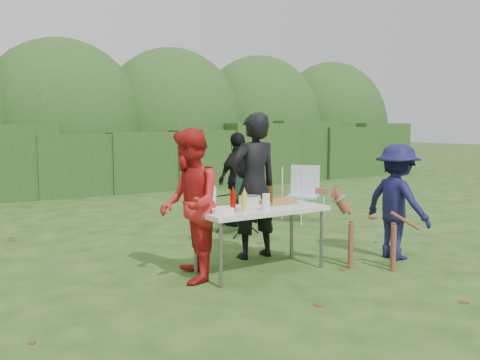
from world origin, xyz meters
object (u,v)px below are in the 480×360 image
ketchup_bottle (233,201)px  mustard_bottle (244,202)px  folding_table (260,212)px  person_cook (254,186)px  child (397,202)px  paper_towel_roll (210,198)px  person_black_puffy (239,179)px  person_red_jacket (190,205)px  beer_bottle (270,196)px  lawn_chair (303,194)px  dog (372,229)px  camping_chair (237,204)px

ketchup_bottle → mustard_bottle: bearing=-25.3°
folding_table → person_cook: (0.29, 0.55, 0.23)m
child → paper_towel_roll: bearing=74.8°
folding_table → person_black_puffy: 2.74m
mustard_bottle → ketchup_bottle: ketchup_bottle is taller
ketchup_bottle → person_red_jacket: bearing=158.2°
person_red_jacket → folding_table: bearing=102.9°
folding_table → paper_towel_roll: 0.61m
person_red_jacket → beer_bottle: 0.97m
person_black_puffy → beer_bottle: person_black_puffy is taller
person_black_puffy → lawn_chair: 1.20m
folding_table → mustard_bottle: bearing=-158.9°
ketchup_bottle → dog: bearing=-18.6°
person_black_puffy → dog: (-0.06, -3.02, -0.32)m
person_black_puffy → camping_chair: person_black_puffy is taller
mustard_bottle → paper_towel_roll: paper_towel_roll is taller
person_red_jacket → ketchup_bottle: (0.43, -0.17, 0.03)m
camping_chair → ketchup_bottle: bearing=43.3°
folding_table → ketchup_bottle: (-0.40, -0.06, 0.16)m
child → mustard_bottle: size_ratio=7.19×
dog → beer_bottle: size_ratio=4.01×
child → dog: (-0.59, -0.15, -0.26)m
person_red_jacket → child: bearing=98.9°
mustard_bottle → beer_bottle: (0.41, 0.08, 0.02)m
beer_bottle → camping_chair: bearing=68.5°
person_cook → ketchup_bottle: 0.92m
person_cook → folding_table: bearing=63.2°
camping_chair → lawn_chair: (1.49, 0.23, 0.03)m
person_red_jacket → lawn_chair: (3.20, 2.00, -0.33)m
dog → lawn_chair: 2.96m
child → ketchup_bottle: child is taller
person_cook → child: (1.49, -0.99, -0.19)m
person_cook → dog: 1.52m
folding_table → ketchup_bottle: size_ratio=6.82×
person_red_jacket → person_black_puffy: size_ratio=1.05×
person_black_puffy → lawn_chair: person_black_puffy is taller
camping_chair → ketchup_bottle: ketchup_bottle is taller
camping_chair → paper_towel_roll: (-1.43, -1.73, 0.41)m
person_red_jacket → camping_chair: (1.71, 1.77, -0.36)m
person_red_jacket → camping_chair: size_ratio=1.78×
folding_table → camping_chair: 2.09m
child → dog: child is taller
child → lawn_chair: (0.60, 2.56, -0.23)m
dog → lawn_chair: (1.18, 2.71, 0.03)m
dog → paper_towel_roll: paper_towel_roll is taller
dog → camping_chair: (-0.31, 2.47, 0.00)m
person_black_puffy → mustard_bottle: bearing=42.9°
person_red_jacket → ketchup_bottle: 0.47m
folding_table → ketchup_bottle: bearing=-172.0°
lawn_chair → mustard_bottle: (-2.65, -2.23, 0.35)m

